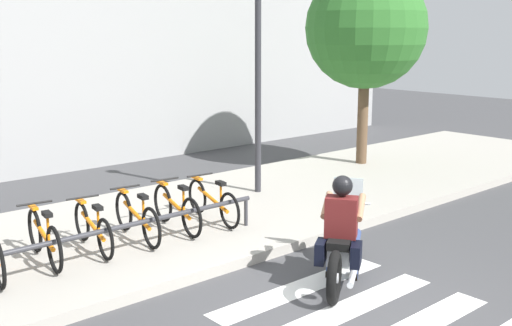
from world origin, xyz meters
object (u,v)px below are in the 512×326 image
at_px(motorcycle, 342,247).
at_px(bicycle_4, 176,208).
at_px(tree_near_rack, 366,29).
at_px(bicycle_2, 93,228).
at_px(street_lamp, 258,71).
at_px(rider, 342,221).
at_px(bicycle_5, 213,201).
at_px(bike_rack, 135,226).
at_px(bicycle_1, 44,237).
at_px(bicycle_3, 137,217).

distance_m(motorcycle, bicycle_4, 2.91).
relative_size(bicycle_4, tree_near_rack, 0.34).
xyz_separation_m(bicycle_2, street_lamp, (3.96, 0.95, 2.02)).
distance_m(rider, bicycle_5, 2.90).
bearing_deg(bike_rack, street_lamp, 22.59).
bearing_deg(bicycle_4, bicycle_5, 0.09).
height_order(motorcycle, bicycle_1, motorcycle).
bearing_deg(bicycle_3, bike_rack, -122.75).
height_order(motorcycle, street_lamp, street_lamp).
xyz_separation_m(rider, bicycle_2, (-2.04, 2.87, -0.35)).
relative_size(motorcycle, rider, 1.25).
relative_size(bicycle_5, tree_near_rack, 0.35).
relative_size(motorcycle, bicycle_4, 1.13).
bearing_deg(bicycle_4, bicycle_1, -179.99).
height_order(bike_rack, tree_near_rack, tree_near_rack).
bearing_deg(bicycle_3, rider, -65.23).
xyz_separation_m(motorcycle, street_lamp, (1.86, 3.78, 2.03)).
bearing_deg(bicycle_2, rider, -54.66).
xyz_separation_m(rider, bicycle_4, (-0.61, 2.87, -0.34)).
xyz_separation_m(motorcycle, bicycle_3, (-1.39, 2.83, 0.03)).
bearing_deg(bicycle_1, bicycle_2, 0.08).
distance_m(bicycle_4, bike_rack, 1.21).
distance_m(motorcycle, rider, 0.38).
bearing_deg(bicycle_2, bicycle_5, 0.01).
bearing_deg(bicycle_3, bicycle_4, -0.03).
distance_m(bicycle_5, tree_near_rack, 6.28).
bearing_deg(bike_rack, bicycle_4, 27.41).
bearing_deg(tree_near_rack, bicycle_1, -170.80).
xyz_separation_m(bike_rack, street_lamp, (3.61, 1.50, 1.93)).
xyz_separation_m(motorcycle, bicycle_1, (-2.82, 2.83, 0.03)).
bearing_deg(bicycle_3, bicycle_5, 0.03).
height_order(rider, bicycle_1, rider).
height_order(bicycle_3, bike_rack, bicycle_3).
xyz_separation_m(bicycle_4, street_lamp, (2.54, 0.95, 2.00)).
bearing_deg(bicycle_4, tree_near_rack, 12.30).
bearing_deg(bicycle_2, bike_rack, -57.36).
bearing_deg(rider, motorcycle, 31.86).
height_order(motorcycle, bicycle_4, motorcycle).
height_order(rider, bike_rack, rider).
distance_m(bicycle_1, bicycle_2, 0.71).
bearing_deg(street_lamp, bike_rack, -157.41).
distance_m(rider, tree_near_rack, 7.40).
bearing_deg(bicycle_4, bike_rack, -152.59).
relative_size(bicycle_1, tree_near_rack, 0.34).
xyz_separation_m(street_lamp, tree_near_rack, (3.64, 0.40, 0.79)).
height_order(bicycle_2, bike_rack, bicycle_2).
height_order(motorcycle, rider, rider).
distance_m(motorcycle, bicycle_3, 3.16).
height_order(street_lamp, tree_near_rack, tree_near_rack).
xyz_separation_m(bicycle_3, bicycle_4, (0.71, -0.00, 0.00)).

